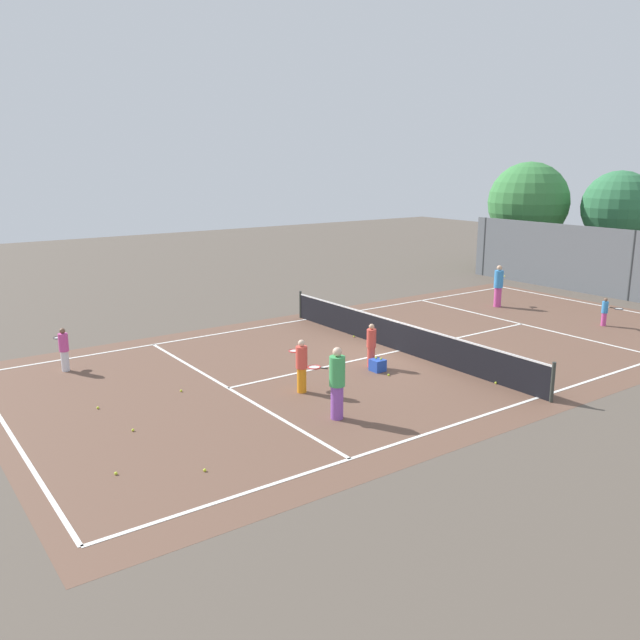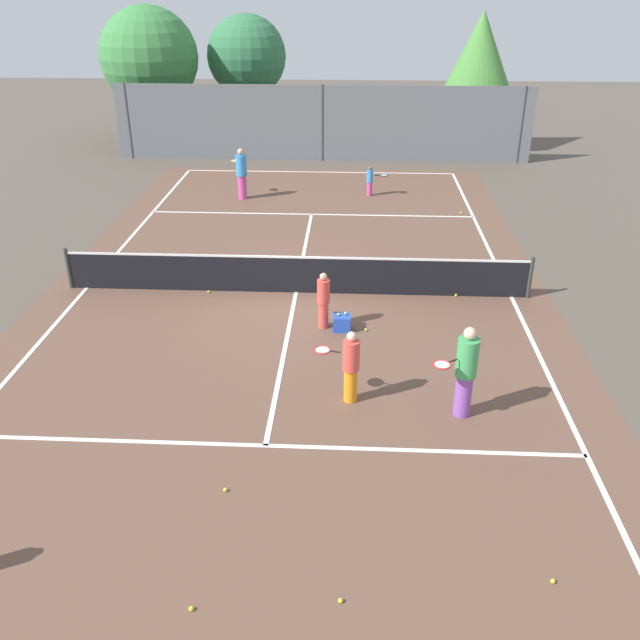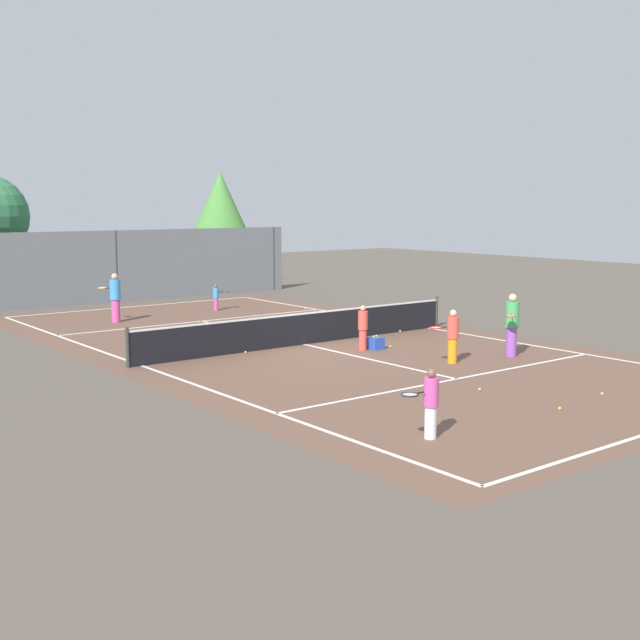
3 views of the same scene
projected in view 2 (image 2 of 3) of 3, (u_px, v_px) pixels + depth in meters
The scene contains 21 objects.
ground_plane at pixel (296, 292), 17.43m from camera, with size 80.00×80.00×0.00m, color brown.
court_surface at pixel (296, 292), 17.43m from camera, with size 13.00×25.00×0.01m.
tennis_net at pixel (296, 274), 17.20m from camera, with size 11.90×0.10×1.10m.
perimeter_fence at pixel (322, 124), 29.16m from camera, with size 18.00×0.12×3.20m.
tree_0 at pixel (149, 57), 31.33m from camera, with size 4.53×4.53×6.19m.
tree_1 at pixel (247, 56), 33.03m from camera, with size 3.86×3.86×5.74m.
tree_2 at pixel (480, 51), 29.71m from camera, with size 2.98×2.98×6.03m.
player_0 at pixel (242, 173), 24.38m from camera, with size 0.71×0.94×1.82m.
player_1 at pixel (465, 371), 12.16m from camera, with size 0.91×0.76×1.82m.
player_2 at pixel (371, 180), 24.87m from camera, with size 0.82×0.39×1.09m.
player_3 at pixel (323, 300), 15.40m from camera, with size 0.29×0.29×1.36m.
player_4 at pixel (350, 366), 12.66m from camera, with size 0.90×0.48×1.49m.
ball_crate at pixel (342, 322), 15.52m from camera, with size 0.40×0.39×0.43m.
tennis_ball_0 at pixel (553, 581), 9.07m from camera, with size 0.07×0.07×0.07m, color #CCE533.
tennis_ball_1 at pixel (191, 609), 8.68m from camera, with size 0.07×0.07×0.07m, color #CCE533.
tennis_ball_2 at pixel (456, 295), 17.20m from camera, with size 0.07×0.07×0.07m, color #CCE533.
tennis_ball_3 at pixel (340, 601), 8.79m from camera, with size 0.07×0.07×0.07m, color #CCE533.
tennis_ball_4 at pixel (209, 292), 17.39m from camera, with size 0.07×0.07×0.07m, color #CCE533.
tennis_ball_6 at pixel (461, 213), 23.20m from camera, with size 0.07×0.07×0.07m, color #CCE533.
tennis_ball_7 at pixel (366, 330), 15.52m from camera, with size 0.07×0.07×0.07m, color #CCE533.
tennis_ball_8 at pixel (225, 490), 10.69m from camera, with size 0.07×0.07×0.07m, color #CCE533.
Camera 2 is at (1.43, -15.80, 7.29)m, focal length 37.92 mm.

